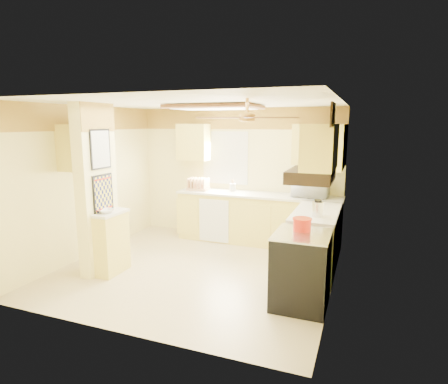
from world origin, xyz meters
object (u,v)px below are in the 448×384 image
at_px(microwave, 311,188).
at_px(dutch_oven, 302,224).
at_px(stove, 301,269).
at_px(kettle, 318,209).
at_px(bowl, 106,211).

xyz_separation_m(microwave, dutch_oven, (0.19, -2.06, -0.11)).
relative_size(stove, dutch_oven, 3.89).
relative_size(stove, microwave, 1.54).
bearing_deg(microwave, kettle, 108.18).
bearing_deg(microwave, stove, 101.97).
relative_size(dutch_oven, kettle, 0.99).
bearing_deg(kettle, stove, -95.13).
xyz_separation_m(bowl, dutch_oven, (2.78, 0.19, 0.03)).
height_order(bowl, kettle, kettle).
bearing_deg(dutch_oven, kettle, 81.73).
xyz_separation_m(microwave, kettle, (0.29, -1.37, -0.05)).
bearing_deg(dutch_oven, bowl, -176.04).
distance_m(stove, microwave, 2.28).
distance_m(stove, kettle, 1.00).
xyz_separation_m(stove, dutch_oven, (-0.03, 0.11, 0.53)).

